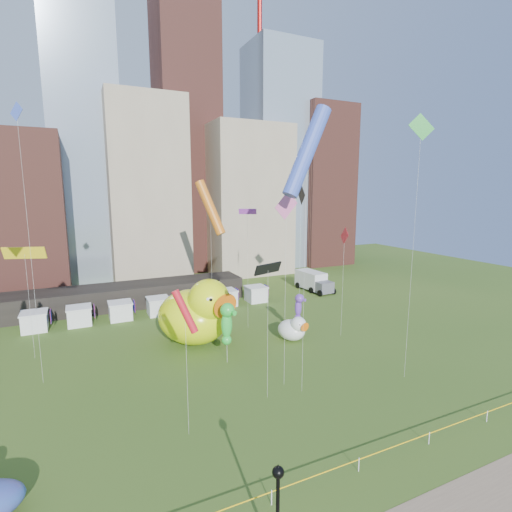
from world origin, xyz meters
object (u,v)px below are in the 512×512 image
big_duck (196,313)px  seahorse_green (227,320)px  small_duck (293,329)px  seahorse_purple (299,305)px  lamppost (278,505)px  box_truck (313,281)px

big_duck → seahorse_green: big_duck is taller
small_duck → seahorse_purple: size_ratio=0.87×
seahorse_green → lamppost: size_ratio=1.19×
seahorse_green → seahorse_purple: 11.37m
lamppost → seahorse_purple: bearing=56.8°
small_duck → seahorse_green: bearing=177.5°
box_truck → big_duck: bearing=-154.4°
big_duck → lamppost: big_duck is taller
seahorse_purple → box_truck: seahorse_purple is taller
big_duck → small_duck: big_duck is taller
seahorse_green → seahorse_purple: seahorse_green is taller
big_duck → lamppost: (-4.23, -26.83, -0.36)m
small_duck → seahorse_green: seahorse_green is taller
seahorse_green → seahorse_purple: size_ratio=1.27×
big_duck → seahorse_green: size_ratio=1.79×
lamppost → box_truck: 50.40m
big_duck → seahorse_purple: bearing=-34.3°
seahorse_purple → seahorse_green: bearing=177.3°
big_duck → seahorse_purple: 12.14m
lamppost → box_truck: size_ratio=0.67×
small_duck → seahorse_green: size_ratio=0.69×
box_truck → seahorse_green: bearing=-143.4°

